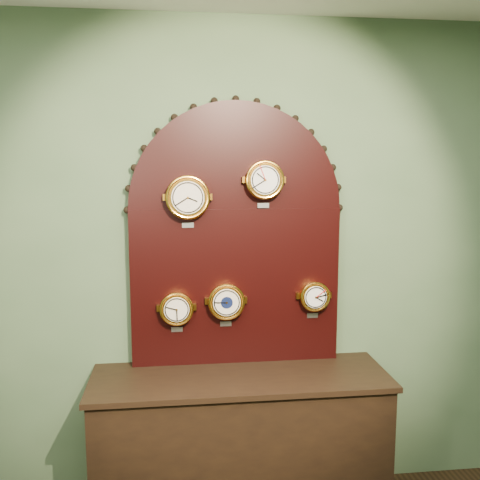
{
  "coord_description": "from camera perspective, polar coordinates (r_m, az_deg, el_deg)",
  "views": [
    {
      "loc": [
        -0.34,
        -0.58,
        1.99
      ],
      "look_at": [
        0.0,
        2.25,
        1.58
      ],
      "focal_mm": 40.37,
      "sensor_mm": 36.0,
      "label": 1
    }
  ],
  "objects": [
    {
      "name": "wall_back",
      "position": [
        3.15,
        -0.55,
        -2.59
      ],
      "size": [
        4.0,
        0.0,
        4.0
      ],
      "primitive_type": "plane",
      "rotation": [
        1.57,
        0.0,
        0.0
      ],
      "color": "#4C6847",
      "rests_on": "ground"
    },
    {
      "name": "shop_counter",
      "position": [
        3.25,
        0.05,
        -21.13
      ],
      "size": [
        1.6,
        0.5,
        0.8
      ],
      "primitive_type": "cube",
      "color": "black",
      "rests_on": "ground_plane"
    },
    {
      "name": "display_board",
      "position": [
        3.07,
        -0.45,
        1.38
      ],
      "size": [
        1.26,
        0.06,
        1.53
      ],
      "color": "black",
      "rests_on": "shop_counter"
    },
    {
      "name": "roman_clock",
      "position": [
        2.97,
        -5.55,
        4.51
      ],
      "size": [
        0.24,
        0.08,
        0.29
      ],
      "color": "gold",
      "rests_on": "display_board"
    },
    {
      "name": "arabic_clock",
      "position": [
        3.0,
        2.59,
        6.37
      ],
      "size": [
        0.22,
        0.08,
        0.27
      ],
      "color": "gold",
      "rests_on": "display_board"
    },
    {
      "name": "hygrometer",
      "position": [
        3.07,
        -6.72,
        -7.18
      ],
      "size": [
        0.19,
        0.08,
        0.24
      ],
      "color": "gold",
      "rests_on": "display_board"
    },
    {
      "name": "barometer",
      "position": [
        3.08,
        -1.46,
        -6.49
      ],
      "size": [
        0.21,
        0.08,
        0.26
      ],
      "color": "gold",
      "rests_on": "display_board"
    },
    {
      "name": "tide_clock",
      "position": [
        3.16,
        7.85,
        -5.88
      ],
      "size": [
        0.17,
        0.08,
        0.23
      ],
      "color": "gold",
      "rests_on": "display_board"
    }
  ]
}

